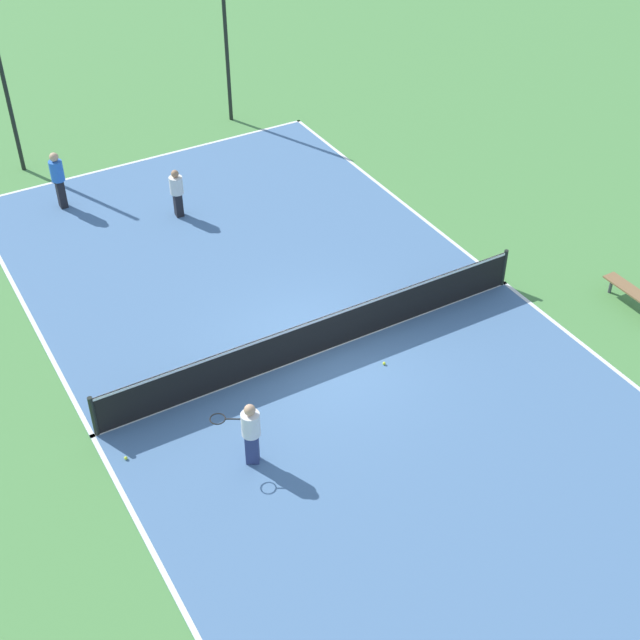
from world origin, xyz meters
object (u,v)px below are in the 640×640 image
Objects in this scene: tennis_ball_right_alley at (384,363)px; fence_post_back_left at (7,96)px; player_near_white at (250,430)px; player_far_white at (177,191)px; tennis_ball_near_net at (126,458)px; fence_post_back_right at (227,51)px; player_near_blue at (58,177)px; bench at (635,295)px; tennis_net at (320,334)px.

tennis_ball_right_alley is 0.01× the size of fence_post_back_left.
player_near_white is 9.32m from player_far_white.
player_near_white is at bearing -30.87° from tennis_ball_near_net.
fence_post_back_right reaches higher than player_near_white.
player_near_blue is at bearing 79.49° from tennis_ball_near_net.
fence_post_back_left is (1.45, 12.50, 2.22)m from tennis_ball_near_net.
fence_post_back_right reaches higher than tennis_ball_near_net.
fence_post_back_right is at bearing 56.80° from tennis_ball_near_net.
player_near_white is 1.06× the size of player_far_white.
player_near_blue is at bearing -82.33° from fence_post_back_left.
tennis_ball_near_net is 12.78m from fence_post_back_left.
tennis_ball_right_alley is 13.07m from fence_post_back_right.
bench is at bearing -149.61° from player_near_white.
player_far_white is 0.30× the size of fence_post_back_left.
player_near_blue is 7.04m from fence_post_back_right.
player_near_blue is 10.75m from tennis_ball_right_alley.
player_near_blue reaches higher than player_near_white.
player_near_white is (-9.86, 0.09, 0.45)m from bench.
fence_post_back_right is at bearing 15.20° from bench.
tennis_ball_right_alley is 1.00× the size of tennis_ball_near_net.
player_far_white is at bearing 100.06° from tennis_ball_right_alley.
bench is 1.08× the size of player_near_blue.
tennis_net is at bearing 72.42° from bench.
player_near_white is 21.25× the size of tennis_ball_near_net.
tennis_ball_near_net is 0.01× the size of fence_post_back_left.
bench is at bearing -6.37° from tennis_ball_near_net.
fence_post_back_right reaches higher than player_far_white.
tennis_net is 6.30× the size of player_near_blue.
tennis_net is 2.25× the size of fence_post_back_left.
player_near_blue is 11.05m from player_near_white.
player_near_white is at bearing -87.40° from fence_post_back_left.
player_near_white is (0.26, -11.04, -0.11)m from player_near_blue.
fence_post_back_left is (-10.49, 13.84, 1.88)m from bench.
tennis_ball_right_alley is 13.56m from fence_post_back_left.
tennis_net is 7.52× the size of player_far_white.
tennis_ball_right_alley is at bearing -100.68° from fence_post_back_right.
player_far_white is (-7.55, 9.12, 0.39)m from bench.
tennis_net is at bearing -73.80° from fence_post_back_left.
player_near_blue reaches higher than tennis_net.
player_near_blue is 0.36× the size of fence_post_back_left.
player_far_white is 8.09m from tennis_ball_right_alley.
tennis_ball_near_net is (-2.08, 1.24, -0.78)m from player_near_white.
player_near_blue is at bearing -123.29° from player_far_white.
bench is 0.39× the size of fence_post_back_right.
player_near_blue is 1.19× the size of player_far_white.
fence_post_back_left reaches higher than tennis_ball_near_net.
tennis_ball_near_net is at bearing 178.53° from tennis_ball_right_alley.
bench is 12.02m from tennis_ball_near_net.
player_far_white is at bearing -58.10° from fence_post_back_left.
tennis_ball_near_net is (-11.94, 1.33, -0.33)m from bench.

